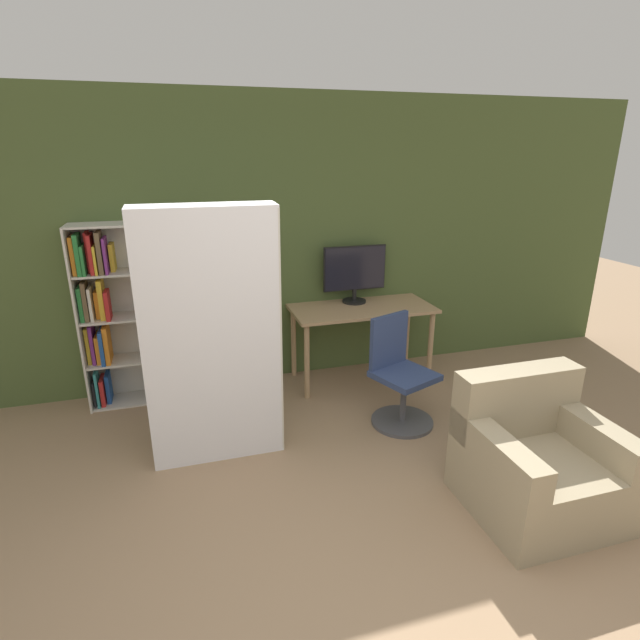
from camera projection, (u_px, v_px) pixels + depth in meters
wall_back at (261, 244)px, 4.70m from camera, size 8.00×0.06×2.70m
desk at (362, 316)px, 4.85m from camera, size 1.37×0.64×0.75m
monitor at (355, 271)px, 4.87m from camera, size 0.63×0.24×0.56m
office_chair at (399, 381)px, 4.15m from camera, size 0.57×0.57×0.91m
bookshelf at (110, 312)px, 4.33m from camera, size 0.65×0.34×1.62m
mattress_near at (213, 339)px, 3.49m from camera, size 0.95×0.29×1.87m
armchair at (535, 461)px, 3.17m from camera, size 0.85×0.80×0.85m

